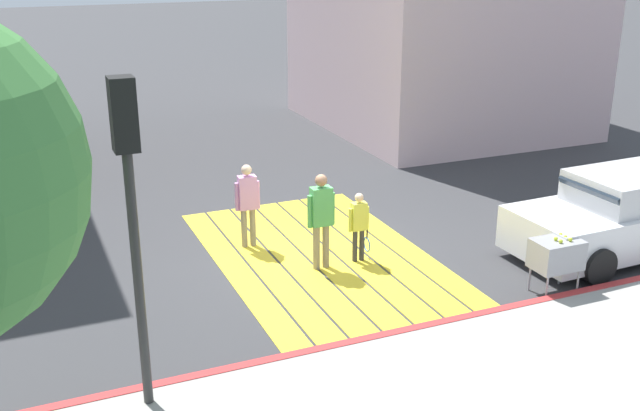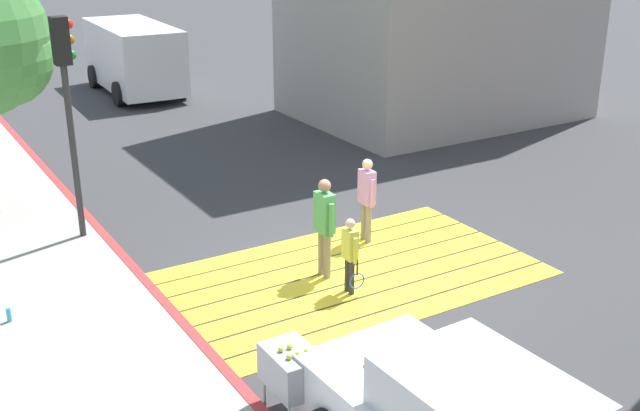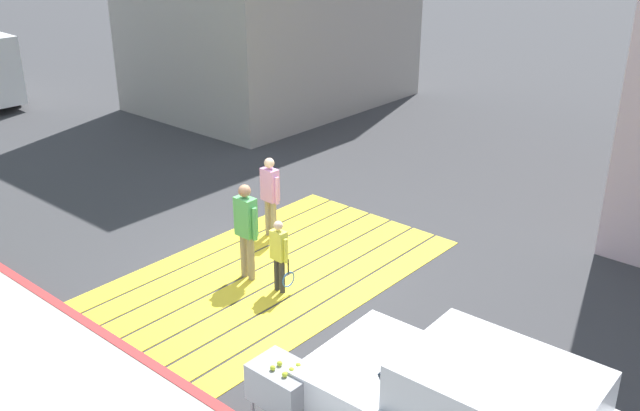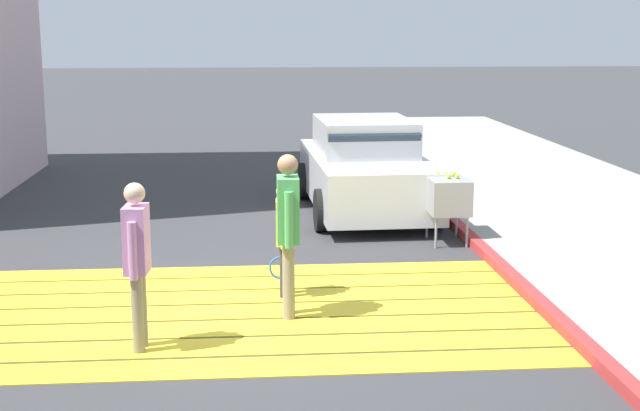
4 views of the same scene
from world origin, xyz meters
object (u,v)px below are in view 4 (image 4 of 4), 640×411
at_px(pedestrian_adult_trailing, 137,254).
at_px(pedestrian_child_with_racket, 283,234).
at_px(pedestrian_adult_lead, 288,224).
at_px(car_parked_near_curb, 365,169).
at_px(tennis_ball_cart, 447,195).

height_order(pedestrian_adult_trailing, pedestrian_child_with_racket, pedestrian_adult_trailing).
distance_m(pedestrian_adult_trailing, pedestrian_child_with_racket, 2.22).
bearing_deg(pedestrian_adult_trailing, pedestrian_adult_lead, -149.10).
height_order(pedestrian_adult_lead, pedestrian_adult_trailing, pedestrian_adult_lead).
bearing_deg(pedestrian_adult_lead, pedestrian_adult_trailing, 30.90).
height_order(car_parked_near_curb, tennis_ball_cart, car_parked_near_curb).
bearing_deg(pedestrian_child_with_racket, pedestrian_adult_trailing, 48.52).
bearing_deg(pedestrian_child_with_racket, pedestrian_adult_lead, 91.70).
relative_size(car_parked_near_curb, pedestrian_child_with_racket, 3.28).
relative_size(car_parked_near_curb, pedestrian_adult_lead, 2.45).
xyz_separation_m(tennis_ball_cart, pedestrian_adult_trailing, (3.93, 4.10, 0.26)).
xyz_separation_m(pedestrian_adult_lead, pedestrian_child_with_racket, (0.02, -0.76, -0.29)).
xyz_separation_m(car_parked_near_curb, tennis_ball_cart, (-0.90, 2.26, -0.04)).
bearing_deg(car_parked_near_curb, tennis_ball_cart, 111.71).
xyz_separation_m(tennis_ball_cart, pedestrian_child_with_racket, (2.47, 2.45, 0.05)).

